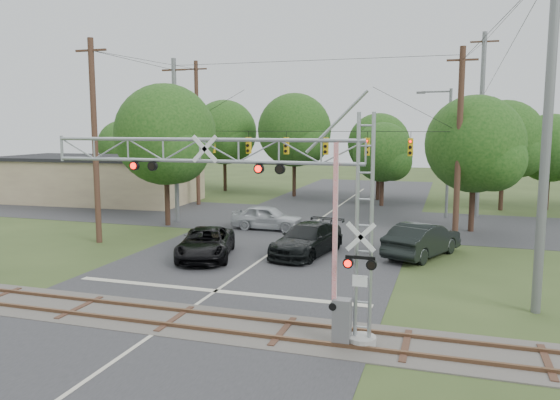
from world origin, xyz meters
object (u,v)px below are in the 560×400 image
(car_dark, at_px, (307,239))
(commercial_building, at_px, (99,179))
(streetlight, at_px, (446,146))
(traffic_signal_span, at_px, (319,144))
(sedan_silver, at_px, (267,217))
(pickup_black, at_px, (206,243))
(crossing_gantry, at_px, (260,199))

(car_dark, relative_size, commercial_building, 0.32)
(car_dark, xyz_separation_m, streetlight, (6.74, 14.70, 4.52))
(traffic_signal_span, distance_m, commercial_building, 24.27)
(traffic_signal_span, distance_m, streetlight, 10.98)
(car_dark, height_order, sedan_silver, car_dark)
(streetlight, bearing_deg, commercial_building, 179.64)
(commercial_building, bearing_deg, traffic_signal_span, -22.44)
(commercial_building, xyz_separation_m, streetlight, (30.42, -0.19, 3.29))
(commercial_building, height_order, streetlight, streetlight)
(pickup_black, distance_m, sedan_silver, 8.56)
(car_dark, bearing_deg, crossing_gantry, -72.00)
(sedan_silver, bearing_deg, commercial_building, 66.71)
(crossing_gantry, distance_m, sedan_silver, 18.93)
(pickup_black, relative_size, sedan_silver, 1.17)
(streetlight, bearing_deg, car_dark, -114.64)
(crossing_gantry, bearing_deg, sedan_silver, 108.17)
(pickup_black, xyz_separation_m, sedan_silver, (0.47, 8.54, 0.04))
(crossing_gantry, distance_m, pickup_black, 11.65)
(pickup_black, bearing_deg, commercial_building, 120.78)
(traffic_signal_span, height_order, pickup_black, traffic_signal_span)
(crossing_gantry, distance_m, traffic_signal_span, 18.56)
(car_dark, bearing_deg, traffic_signal_span, 109.37)
(traffic_signal_span, distance_m, pickup_black, 11.17)
(crossing_gantry, distance_m, streetlight, 26.65)
(crossing_gantry, xyz_separation_m, commercial_building, (-25.10, 26.29, -2.44))
(crossing_gantry, bearing_deg, commercial_building, 133.67)
(pickup_black, relative_size, streetlight, 0.58)
(crossing_gantry, bearing_deg, pickup_black, 124.53)
(pickup_black, bearing_deg, traffic_signal_span, 50.84)
(car_dark, distance_m, commercial_building, 28.00)
(traffic_signal_span, distance_m, car_dark, 8.56)
(pickup_black, xyz_separation_m, commercial_building, (-18.84, 17.20, 1.29))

